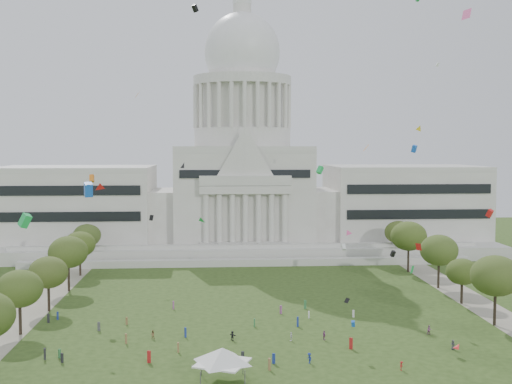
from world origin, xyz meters
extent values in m
plane|color=#2C4317|center=(0.00, 0.00, 0.00)|extent=(400.00, 400.00, 0.00)
cube|color=beige|center=(0.00, 115.00, 2.00)|extent=(160.00, 60.00, 4.00)
cube|color=beige|center=(0.00, 82.00, 1.00)|extent=(130.00, 3.00, 2.00)
cube|color=beige|center=(0.00, 90.00, 2.50)|extent=(140.00, 3.00, 5.00)
cube|color=beige|center=(-55.00, 114.00, 15.00)|extent=(50.00, 34.00, 22.00)
cube|color=beige|center=(55.00, 114.00, 15.00)|extent=(50.00, 34.00, 22.00)
cube|color=beige|center=(-27.00, 112.00, 12.00)|extent=(12.00, 26.00, 16.00)
cube|color=beige|center=(27.00, 112.00, 12.00)|extent=(12.00, 26.00, 16.00)
cube|color=beige|center=(0.00, 114.00, 18.00)|extent=(44.00, 38.00, 28.00)
cube|color=beige|center=(0.00, 94.00, 21.20)|extent=(28.00, 3.00, 2.40)
cube|color=black|center=(-55.00, 96.80, 17.00)|extent=(46.00, 0.40, 11.00)
cube|color=black|center=(55.00, 96.80, 17.00)|extent=(46.00, 0.40, 11.00)
cylinder|color=beige|center=(0.00, 114.00, 37.40)|extent=(32.00, 32.00, 6.00)
cylinder|color=beige|center=(0.00, 114.00, 47.40)|extent=(28.00, 28.00, 14.00)
cylinder|color=beige|center=(0.00, 114.00, 55.90)|extent=(32.40, 32.40, 3.00)
cylinder|color=beige|center=(0.00, 114.00, 61.40)|extent=(22.00, 22.00, 8.00)
ellipsoid|color=silver|center=(0.00, 114.00, 65.40)|extent=(25.00, 25.00, 26.20)
cylinder|color=beige|center=(0.00, 114.00, 78.90)|extent=(6.00, 6.00, 5.00)
ellipsoid|color=silver|center=(0.00, 114.00, 81.90)|extent=(6.40, 6.40, 5.12)
cube|color=gray|center=(-48.00, 30.00, 0.02)|extent=(8.00, 160.00, 0.04)
cube|color=gray|center=(48.00, 30.00, 0.02)|extent=(8.00, 160.00, 0.04)
cylinder|color=black|center=(-45.04, 17.30, 2.73)|extent=(0.56, 0.56, 5.47)
ellipsoid|color=#354E18|center=(-45.04, 17.30, 8.53)|extent=(8.42, 8.42, 6.89)
cylinder|color=black|center=(44.17, 17.44, 3.10)|extent=(0.56, 0.56, 6.20)
ellipsoid|color=#394E1C|center=(44.17, 17.44, 9.68)|extent=(9.55, 9.55, 7.82)
cylinder|color=black|center=(-44.09, 33.92, 2.64)|extent=(0.56, 0.56, 5.27)
ellipsoid|color=#3A4A1B|center=(-44.09, 33.92, 8.23)|extent=(8.12, 8.12, 6.65)
cylinder|color=black|center=(44.40, 34.48, 2.28)|extent=(0.56, 0.56, 4.56)
ellipsoid|color=#324915|center=(44.40, 34.48, 7.11)|extent=(7.01, 7.01, 5.74)
cylinder|color=black|center=(-44.08, 52.42, 3.02)|extent=(0.56, 0.56, 6.03)
ellipsoid|color=#364B18|center=(-44.08, 52.42, 9.41)|extent=(9.29, 9.29, 7.60)
cylinder|color=black|center=(44.76, 50.04, 2.98)|extent=(0.56, 0.56, 5.97)
ellipsoid|color=#38511B|center=(44.76, 50.04, 9.31)|extent=(9.19, 9.19, 7.52)
cylinder|color=black|center=(-45.22, 71.01, 2.70)|extent=(0.56, 0.56, 5.41)
ellipsoid|color=#394F16|center=(-45.22, 71.01, 8.44)|extent=(8.33, 8.33, 6.81)
cylinder|color=black|center=(43.49, 70.19, 3.19)|extent=(0.56, 0.56, 6.37)
ellipsoid|color=#395117|center=(43.49, 70.19, 9.94)|extent=(9.82, 9.82, 8.03)
cylinder|color=black|center=(-46.87, 89.14, 2.66)|extent=(0.56, 0.56, 5.32)
ellipsoid|color=#32471B|center=(-46.87, 89.14, 8.29)|extent=(8.19, 8.19, 6.70)
cylinder|color=black|center=(45.96, 88.13, 2.73)|extent=(0.56, 0.56, 5.47)
ellipsoid|color=#374916|center=(45.96, 88.13, 8.53)|extent=(8.42, 8.42, 6.89)
cylinder|color=#4C4C4C|center=(-11.61, -12.03, 1.40)|extent=(0.12, 0.12, 2.80)
cylinder|color=#4C4C4C|center=(-5.34, -12.03, 1.40)|extent=(0.12, 0.12, 2.80)
cylinder|color=#4C4C4C|center=(-11.61, -5.76, 1.40)|extent=(0.12, 0.12, 2.80)
cylinder|color=#4C4C4C|center=(-5.34, -5.76, 1.40)|extent=(0.12, 0.12, 2.80)
cube|color=white|center=(-8.47, -8.90, 2.91)|extent=(8.88, 8.88, 0.22)
pyramid|color=white|center=(-8.47, -8.90, 4.14)|extent=(12.43, 12.43, 2.24)
imported|color=#4C4C51|center=(30.73, 3.61, 0.84)|extent=(0.89, 0.98, 1.68)
imported|color=#994C8C|center=(29.67, 12.46, 0.85)|extent=(0.92, 0.69, 1.70)
imported|color=navy|center=(5.41, -1.57, 0.85)|extent=(0.93, 1.22, 1.69)
imported|color=silver|center=(3.94, 10.25, 0.80)|extent=(0.51, 0.93, 1.59)
imported|color=#26262B|center=(-6.43, 11.31, 0.85)|extent=(1.54, 1.55, 1.69)
imported|color=olive|center=(-20.67, 13.13, 0.80)|extent=(0.81, 0.54, 1.60)
imported|color=#B21E1E|center=(19.07, -5.75, 0.72)|extent=(0.91, 1.03, 1.43)
imported|color=#994C8C|center=(9.87, 10.37, 0.84)|extent=(0.77, 1.09, 1.68)
cube|color=#33723F|center=(-34.81, 3.68, 0.74)|extent=(0.46, 0.42, 1.47)
cube|color=navy|center=(-0.25, -1.40, 0.83)|extent=(0.51, 0.45, 1.65)
cube|color=silver|center=(18.36, 25.05, 0.74)|extent=(0.40, 0.25, 1.48)
cube|color=olive|center=(-25.02, 10.56, 0.88)|extent=(0.42, 0.53, 1.76)
cube|color=olive|center=(-26.55, 22.70, 0.73)|extent=(0.38, 0.45, 1.45)
cube|color=#26262B|center=(-36.99, 2.99, 0.94)|extent=(0.46, 0.57, 1.87)
cube|color=#994C8C|center=(-18.26, 33.94, 0.86)|extent=(0.36, 0.50, 1.73)
cube|color=#26262B|center=(-42.00, 25.09, 0.88)|extent=(0.54, 0.54, 1.77)
cube|color=olive|center=(-1.18, -4.32, 0.93)|extent=(0.39, 0.54, 1.86)
cube|color=#33723F|center=(9.63, 32.44, 0.92)|extent=(0.50, 0.32, 1.84)
cube|color=silver|center=(9.30, 24.93, 0.73)|extent=(0.25, 0.39, 1.46)
cube|color=#B21E1E|center=(13.54, 5.05, 0.98)|extent=(0.61, 0.57, 1.95)
cube|color=#33723F|center=(-1.98, 19.56, 0.78)|extent=(0.30, 0.44, 1.57)
cube|color=#B21E1E|center=(-20.03, 0.33, 0.97)|extent=(0.60, 0.51, 1.94)
cube|color=#26262B|center=(-5.15, -0.68, 0.92)|extent=(0.53, 0.38, 1.85)
cube|color=navy|center=(-14.84, 13.63, 0.89)|extent=(0.41, 0.53, 1.78)
cube|color=navy|center=(6.28, 19.13, 0.94)|extent=(0.43, 0.56, 1.88)
cube|color=#994C8C|center=(4.04, 28.68, 0.86)|extent=(0.47, 0.54, 1.72)
cube|color=olive|center=(-15.68, 5.21, 0.84)|extent=(0.33, 0.47, 1.68)
cube|color=#26262B|center=(-33.86, 1.31, 0.77)|extent=(0.48, 0.43, 1.54)
cube|color=#4C4C51|center=(-31.15, 18.75, 0.84)|extent=(0.51, 0.40, 1.68)
cube|color=navy|center=(-40.72, 27.20, 0.79)|extent=(0.30, 0.44, 1.58)
camera|label=1|loc=(-9.60, -100.35, 34.40)|focal=45.00mm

